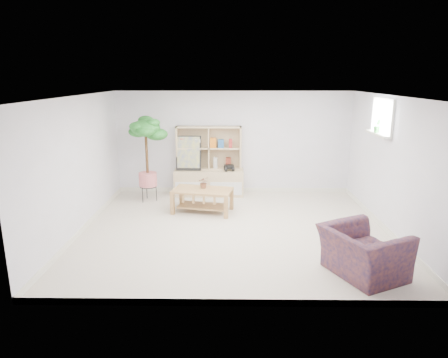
{
  "coord_description": "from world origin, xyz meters",
  "views": [
    {
      "loc": [
        -0.1,
        -6.82,
        2.72
      ],
      "look_at": [
        -0.19,
        0.34,
        0.87
      ],
      "focal_mm": 32.0,
      "sensor_mm": 36.0,
      "label": 1
    }
  ],
  "objects_px": {
    "storage_unit": "(209,161)",
    "floor_tree": "(147,160)",
    "coffee_table": "(203,201)",
    "armchair": "(363,249)"
  },
  "relations": [
    {
      "from": "floor_tree",
      "to": "coffee_table",
      "type": "bearing_deg",
      "value": -30.8
    },
    {
      "from": "coffee_table",
      "to": "armchair",
      "type": "relative_size",
      "value": 1.13
    },
    {
      "from": "coffee_table",
      "to": "floor_tree",
      "type": "distance_m",
      "value": 1.63
    },
    {
      "from": "storage_unit",
      "to": "coffee_table",
      "type": "distance_m",
      "value": 1.36
    },
    {
      "from": "storage_unit",
      "to": "armchair",
      "type": "distance_m",
      "value": 4.58
    },
    {
      "from": "floor_tree",
      "to": "armchair",
      "type": "relative_size",
      "value": 1.81
    },
    {
      "from": "storage_unit",
      "to": "floor_tree",
      "type": "xyz_separation_m",
      "value": [
        -1.34,
        -0.49,
        0.14
      ]
    },
    {
      "from": "storage_unit",
      "to": "floor_tree",
      "type": "bearing_deg",
      "value": -160.07
    },
    {
      "from": "coffee_table",
      "to": "storage_unit",
      "type": "bearing_deg",
      "value": 98.21
    },
    {
      "from": "storage_unit",
      "to": "coffee_table",
      "type": "height_order",
      "value": "storage_unit"
    }
  ]
}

